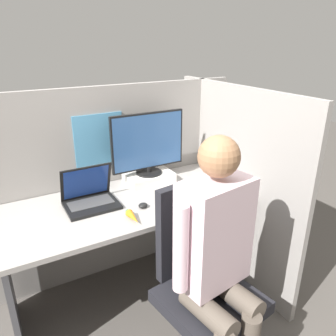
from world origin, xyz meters
TOP-DOWN VIEW (x-y plane):
  - ground_plane at (0.00, 0.00)m, footprint 12.00×12.00m
  - cubicle_panel_back at (-0.00, 0.72)m, footprint 2.07×0.05m
  - cubicle_panel_right at (0.81, 0.28)m, footprint 0.04×1.34m
  - desk at (0.00, 0.35)m, footprint 1.57×0.70m
  - paper_box at (0.26, 0.55)m, footprint 0.33×0.22m
  - monitor at (0.26, 0.55)m, footprint 0.54×0.18m
  - laptop at (-0.22, 0.41)m, footprint 0.32×0.25m
  - mouse at (0.05, 0.22)m, footprint 0.06×0.05m
  - stapler at (0.71, 0.39)m, footprint 0.04×0.14m
  - carrot_toy at (-0.07, 0.11)m, footprint 0.05×0.15m
  - office_chair at (0.16, -0.26)m, footprint 0.54×0.57m
  - person at (0.14, -0.42)m, footprint 0.48×0.44m

SIDE VIEW (x-z plane):
  - ground_plane at x=0.00m, z-range 0.00..0.00m
  - office_chair at x=0.16m, z-range 0.02..1.06m
  - desk at x=0.00m, z-range 0.20..0.95m
  - cubicle_panel_right at x=0.81m, z-range 0.00..1.43m
  - cubicle_panel_back at x=0.00m, z-range 0.00..1.44m
  - mouse at x=0.05m, z-range 0.75..0.79m
  - carrot_toy at x=-0.07m, z-range 0.75..0.80m
  - stapler at x=0.71m, z-range 0.75..0.81m
  - person at x=0.14m, z-range 0.11..1.46m
  - paper_box at x=0.26m, z-range 0.75..0.82m
  - laptop at x=-0.22m, z-range 0.68..0.93m
  - monitor at x=0.26m, z-range 0.83..1.26m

